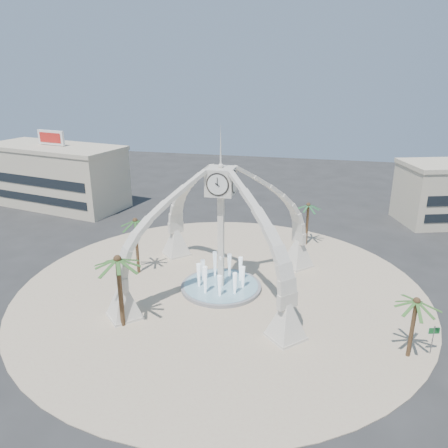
% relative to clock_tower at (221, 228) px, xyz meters
% --- Properties ---
extents(ground, '(140.00, 140.00, 0.00)m').
position_rel_clock_tower_xyz_m(ground, '(0.00, 0.00, -6.49)').
color(ground, '#282828').
rests_on(ground, ground).
extents(plaza, '(40.00, 40.00, 0.06)m').
position_rel_clock_tower_xyz_m(plaza, '(0.00, 0.00, -6.46)').
color(plaza, '#BFB08E').
rests_on(plaza, ground).
extents(clock_tower, '(17.94, 17.94, 16.30)m').
position_rel_clock_tower_xyz_m(clock_tower, '(0.00, 0.00, 0.00)').
color(clock_tower, silver).
rests_on(clock_tower, ground).
extents(fountain, '(8.00, 8.00, 3.62)m').
position_rel_clock_tower_xyz_m(fountain, '(0.00, 0.00, -6.20)').
color(fountain, gray).
rests_on(fountain, ground).
extents(building_nw, '(23.75, 13.73, 11.90)m').
position_rel_clock_tower_xyz_m(building_nw, '(-32.00, 22.00, -1.66)').
color(building_nw, '#C3B498').
rests_on(building_nw, ground).
extents(palm_east, '(4.08, 4.08, 5.42)m').
position_rel_clock_tower_xyz_m(palm_east, '(16.43, -7.36, -1.77)').
color(palm_east, brown).
rests_on(palm_east, ground).
extents(palm_west, '(4.16, 4.16, 6.61)m').
position_rel_clock_tower_xyz_m(palm_west, '(-9.50, 1.58, -0.63)').
color(palm_west, brown).
rests_on(palm_west, ground).
extents(palm_north, '(4.31, 4.31, 5.82)m').
position_rel_clock_tower_xyz_m(palm_north, '(7.66, 13.72, -1.37)').
color(palm_north, brown).
rests_on(palm_north, ground).
extents(palm_south, '(5.23, 5.23, 7.02)m').
position_rel_clock_tower_xyz_m(palm_south, '(-6.65, -8.33, -0.35)').
color(palm_south, brown).
rests_on(palm_south, ground).
extents(street_sign, '(0.89, 0.28, 2.50)m').
position_rel_clock_tower_xyz_m(street_sign, '(18.14, -6.71, -4.70)').
color(street_sign, slate).
rests_on(street_sign, ground).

